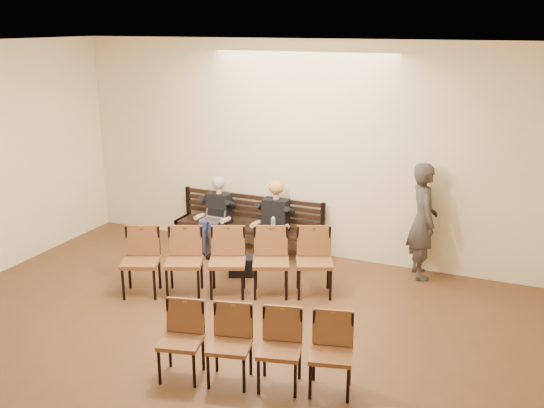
# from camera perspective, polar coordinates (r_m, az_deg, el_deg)

# --- Properties ---
(room_walls) EXTENTS (8.02, 10.01, 3.51)m
(room_walls) POSITION_cam_1_polar(r_m,az_deg,el_deg) (5.99, -11.23, 4.82)
(room_walls) COLOR #F4E8AF
(room_walls) RESTS_ON ground
(bench) EXTENTS (2.60, 0.90, 0.45)m
(bench) POSITION_cam_1_polar(r_m,az_deg,el_deg) (10.26, -2.31, -3.29)
(bench) COLOR black
(bench) RESTS_ON ground
(seated_man) EXTENTS (0.50, 0.69, 1.19)m
(seated_man) POSITION_cam_1_polar(r_m,az_deg,el_deg) (10.26, -5.24, -1.15)
(seated_man) COLOR black
(seated_man) RESTS_ON ground
(seated_woman) EXTENTS (0.51, 0.71, 1.19)m
(seated_woman) POSITION_cam_1_polar(r_m,az_deg,el_deg) (9.83, 0.14, -1.89)
(seated_woman) COLOR black
(seated_woman) RESTS_ON ground
(laptop) EXTENTS (0.40, 0.34, 0.26)m
(laptop) POSITION_cam_1_polar(r_m,az_deg,el_deg) (10.13, -5.67, -1.51)
(laptop) COLOR #BBBCC0
(laptop) RESTS_ON bench
(water_bottle) EXTENTS (0.08, 0.08, 0.23)m
(water_bottle) POSITION_cam_1_polar(r_m,az_deg,el_deg) (9.59, 0.10, -2.58)
(water_bottle) COLOR silver
(water_bottle) RESTS_ON bench
(bag) EXTENTS (0.47, 0.40, 0.29)m
(bag) POSITION_cam_1_polar(r_m,az_deg,el_deg) (9.36, -2.88, -5.85)
(bag) COLOR black
(bag) RESTS_ON ground
(passerby) EXTENTS (0.76, 0.88, 2.04)m
(passerby) POSITION_cam_1_polar(r_m,az_deg,el_deg) (9.30, 14.07, -0.76)
(passerby) COLOR #35302B
(passerby) RESTS_ON ground
(chair_row_front) EXTENTS (2.93, 1.64, 0.96)m
(chair_row_front) POSITION_cam_1_polar(r_m,az_deg,el_deg) (8.61, -4.22, -5.52)
(chair_row_front) COLOR brown
(chair_row_front) RESTS_ON ground
(chair_row_back) EXTENTS (2.12, 0.93, 0.85)m
(chair_row_back) POSITION_cam_1_polar(r_m,az_deg,el_deg) (6.59, -1.68, -13.45)
(chair_row_back) COLOR brown
(chair_row_back) RESTS_ON ground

